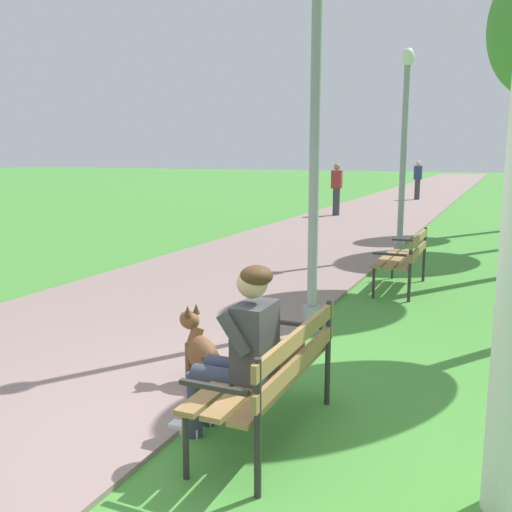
{
  "coord_description": "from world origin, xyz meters",
  "views": [
    {
      "loc": [
        1.83,
        -3.21,
        1.98
      ],
      "look_at": [
        -0.59,
        2.27,
        0.9
      ],
      "focal_mm": 40.33,
      "sensor_mm": 36.0,
      "label": 1
    }
  ],
  "objects_px": {
    "park_bench_near": "(274,369)",
    "lamp_post_near": "(315,136)",
    "dog_brown": "(207,360)",
    "park_bench_mid": "(405,255)",
    "person_seated_on_near_bench": "(241,346)",
    "pedestrian_distant": "(337,190)",
    "lamp_post_mid": "(404,153)",
    "pedestrian_further_distant": "(418,180)"
  },
  "relations": [
    {
      "from": "park_bench_near",
      "to": "park_bench_mid",
      "type": "xyz_separation_m",
      "value": [
        0.07,
        4.9,
        0.0
      ]
    },
    {
      "from": "person_seated_on_near_bench",
      "to": "pedestrian_further_distant",
      "type": "relative_size",
      "value": 0.76
    },
    {
      "from": "park_bench_mid",
      "to": "park_bench_near",
      "type": "bearing_deg",
      "value": -90.84
    },
    {
      "from": "lamp_post_mid",
      "to": "pedestrian_further_distant",
      "type": "relative_size",
      "value": 2.32
    },
    {
      "from": "dog_brown",
      "to": "pedestrian_distant",
      "type": "relative_size",
      "value": 0.48
    },
    {
      "from": "park_bench_mid",
      "to": "pedestrian_distant",
      "type": "bearing_deg",
      "value": 111.78
    },
    {
      "from": "dog_brown",
      "to": "lamp_post_mid",
      "type": "height_order",
      "value": "lamp_post_mid"
    },
    {
      "from": "dog_brown",
      "to": "park_bench_near",
      "type": "bearing_deg",
      "value": -33.53
    },
    {
      "from": "park_bench_near",
      "to": "dog_brown",
      "type": "bearing_deg",
      "value": 146.47
    },
    {
      "from": "lamp_post_near",
      "to": "pedestrian_distant",
      "type": "bearing_deg",
      "value": 104.71
    },
    {
      "from": "park_bench_near",
      "to": "dog_brown",
      "type": "height_order",
      "value": "park_bench_near"
    },
    {
      "from": "dog_brown",
      "to": "pedestrian_distant",
      "type": "xyz_separation_m",
      "value": [
        -2.74,
        13.46,
        0.58
      ]
    },
    {
      "from": "lamp_post_near",
      "to": "pedestrian_further_distant",
      "type": "distance_m",
      "value": 19.08
    },
    {
      "from": "park_bench_mid",
      "to": "pedestrian_distant",
      "type": "xyz_separation_m",
      "value": [
        -3.64,
        9.11,
        0.33
      ]
    },
    {
      "from": "park_bench_near",
      "to": "park_bench_mid",
      "type": "relative_size",
      "value": 1.0
    },
    {
      "from": "park_bench_near",
      "to": "dog_brown",
      "type": "distance_m",
      "value": 1.03
    },
    {
      "from": "park_bench_mid",
      "to": "pedestrian_distant",
      "type": "height_order",
      "value": "pedestrian_distant"
    },
    {
      "from": "lamp_post_mid",
      "to": "pedestrian_further_distant",
      "type": "distance_m",
      "value": 14.14
    },
    {
      "from": "person_seated_on_near_bench",
      "to": "lamp_post_mid",
      "type": "xyz_separation_m",
      "value": [
        -0.23,
        7.51,
        1.3
      ]
    },
    {
      "from": "dog_brown",
      "to": "lamp_post_near",
      "type": "distance_m",
      "value": 2.69
    },
    {
      "from": "person_seated_on_near_bench",
      "to": "lamp_post_near",
      "type": "bearing_deg",
      "value": 97.24
    },
    {
      "from": "pedestrian_distant",
      "to": "pedestrian_further_distant",
      "type": "relative_size",
      "value": 1.0
    },
    {
      "from": "lamp_post_near",
      "to": "pedestrian_further_distant",
      "type": "relative_size",
      "value": 2.52
    },
    {
      "from": "person_seated_on_near_bench",
      "to": "pedestrian_further_distant",
      "type": "height_order",
      "value": "pedestrian_further_distant"
    },
    {
      "from": "person_seated_on_near_bench",
      "to": "pedestrian_distant",
      "type": "relative_size",
      "value": 0.76
    },
    {
      "from": "dog_brown",
      "to": "lamp_post_mid",
      "type": "relative_size",
      "value": 0.21
    },
    {
      "from": "lamp_post_near",
      "to": "pedestrian_distant",
      "type": "height_order",
      "value": "lamp_post_near"
    },
    {
      "from": "lamp_post_near",
      "to": "lamp_post_mid",
      "type": "bearing_deg",
      "value": 88.99
    },
    {
      "from": "park_bench_near",
      "to": "pedestrian_further_distant",
      "type": "xyz_separation_m",
      "value": [
        -2.18,
        21.4,
        0.33
      ]
    },
    {
      "from": "lamp_post_near",
      "to": "pedestrian_distant",
      "type": "relative_size",
      "value": 2.52
    },
    {
      "from": "park_bench_mid",
      "to": "dog_brown",
      "type": "bearing_deg",
      "value": -101.73
    },
    {
      "from": "park_bench_near",
      "to": "lamp_post_near",
      "type": "distance_m",
      "value": 2.99
    },
    {
      "from": "park_bench_near",
      "to": "lamp_post_near",
      "type": "bearing_deg",
      "value": 102.24
    },
    {
      "from": "lamp_post_near",
      "to": "pedestrian_further_distant",
      "type": "height_order",
      "value": "lamp_post_near"
    },
    {
      "from": "pedestrian_further_distant",
      "to": "person_seated_on_near_bench",
      "type": "bearing_deg",
      "value": -84.76
    },
    {
      "from": "park_bench_mid",
      "to": "lamp_post_mid",
      "type": "distance_m",
      "value": 2.95
    },
    {
      "from": "person_seated_on_near_bench",
      "to": "pedestrian_distant",
      "type": "bearing_deg",
      "value": 103.4
    },
    {
      "from": "person_seated_on_near_bench",
      "to": "dog_brown",
      "type": "bearing_deg",
      "value": 134.02
    },
    {
      "from": "park_bench_near",
      "to": "lamp_post_near",
      "type": "relative_size",
      "value": 0.36
    },
    {
      "from": "dog_brown",
      "to": "pedestrian_distant",
      "type": "bearing_deg",
      "value": 101.49
    },
    {
      "from": "park_bench_near",
      "to": "lamp_post_mid",
      "type": "height_order",
      "value": "lamp_post_mid"
    },
    {
      "from": "park_bench_mid",
      "to": "dog_brown",
      "type": "distance_m",
      "value": 4.45
    }
  ]
}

